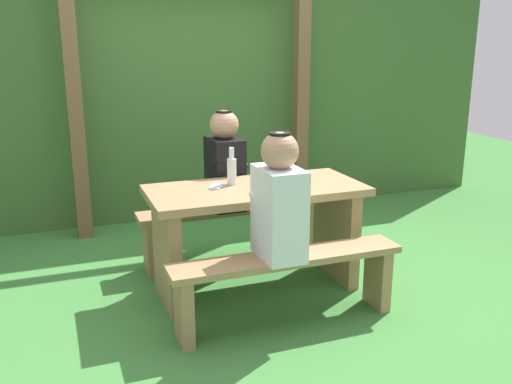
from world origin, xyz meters
name	(u,v)px	position (x,y,z in m)	size (l,w,h in m)	color
ground_plane	(256,288)	(0.00, 0.00, 0.00)	(12.00, 12.00, 0.00)	#3E7F39
hedge_backdrop	(179,93)	(0.00, 2.14, 1.13)	(6.40, 0.84, 2.27)	#3D632E
pergola_post_left	(75,112)	(-1.01, 1.49, 1.07)	(0.12, 0.12, 2.14)	brown
pergola_post_right	(301,103)	(1.01, 1.49, 1.07)	(0.12, 0.12, 2.14)	brown
picnic_table	(256,220)	(0.00, 0.00, 0.49)	(1.40, 0.64, 0.71)	#9E7A51
bench_near	(287,274)	(0.00, -0.52, 0.31)	(1.40, 0.24, 0.43)	#9E7A51
bench_far	(232,222)	(0.00, 0.52, 0.31)	(1.40, 0.24, 0.43)	#9E7A51
person_white_shirt	(279,201)	(-0.06, -0.51, 0.76)	(0.25, 0.35, 0.72)	silver
person_black_coat	(225,164)	(-0.05, 0.51, 0.76)	(0.25, 0.35, 0.72)	black
drinking_glass	(287,176)	(0.22, 0.02, 0.76)	(0.07, 0.07, 0.09)	silver
bottle_left	(274,172)	(0.11, -0.05, 0.81)	(0.06, 0.06, 0.24)	silver
bottle_right	(232,170)	(-0.13, 0.11, 0.81)	(0.06, 0.06, 0.25)	silver
cell_phone	(216,186)	(-0.24, 0.08, 0.72)	(0.07, 0.14, 0.01)	silver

